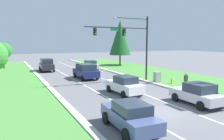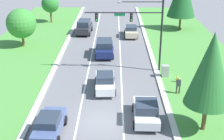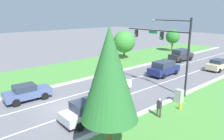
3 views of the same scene
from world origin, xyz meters
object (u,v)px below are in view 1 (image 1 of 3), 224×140
at_px(champagne_sedan, 90,65).
at_px(pedestrian, 186,80).
at_px(charcoal_suv, 47,65).
at_px(white_sedan, 124,85).
at_px(fire_hydrant, 172,81).
at_px(conifer_near_right_tree, 120,38).
at_px(oak_far_left_tree, 3,51).
at_px(navy_suv, 86,71).
at_px(utility_cabinet, 157,77).
at_px(traffic_signal_mast, 131,38).
at_px(slate_blue_sedan, 130,116).
at_px(silver_sedan, 197,94).

height_order(champagne_sedan, pedestrian, pedestrian).
relative_size(charcoal_suv, white_sedan, 1.08).
distance_m(white_sedan, fire_hydrant, 7.42).
relative_size(fire_hydrant, conifer_near_right_tree, 0.08).
distance_m(conifer_near_right_tree, oak_far_left_tree, 22.00).
bearing_deg(navy_suv, fire_hydrant, -48.39).
bearing_deg(champagne_sedan, white_sedan, -99.75).
xyz_separation_m(white_sedan, utility_cabinet, (6.17, 3.09, -0.20)).
height_order(navy_suv, pedestrian, navy_suv).
height_order(champagne_sedan, fire_hydrant, champagne_sedan).
bearing_deg(traffic_signal_mast, charcoal_suv, 116.19).
bearing_deg(utility_cabinet, white_sedan, -153.41).
bearing_deg(conifer_near_right_tree, fire_hydrant, -101.42).
distance_m(slate_blue_sedan, fire_hydrant, 14.37).
xyz_separation_m(navy_suv, champagne_sedan, (3.67, 8.35, -0.18)).
bearing_deg(silver_sedan, conifer_near_right_tree, 75.53).
bearing_deg(silver_sedan, fire_hydrant, 63.74).
distance_m(pedestrian, conifer_near_right_tree, 23.71).
bearing_deg(pedestrian, silver_sedan, 48.58).
bearing_deg(slate_blue_sedan, navy_suv, 81.38).
relative_size(navy_suv, silver_sedan, 1.12).
relative_size(slate_blue_sedan, utility_cabinet, 3.38).
height_order(charcoal_suv, silver_sedan, charcoal_suv).
xyz_separation_m(traffic_signal_mast, charcoal_suv, (-7.26, 14.76, -4.18)).
xyz_separation_m(charcoal_suv, conifer_near_right_tree, (15.08, 2.43, 4.61)).
relative_size(conifer_near_right_tree, oak_far_left_tree, 1.94).
relative_size(traffic_signal_mast, slate_blue_sedan, 1.82).
height_order(silver_sedan, pedestrian, silver_sedan).
distance_m(charcoal_suv, navy_suv, 10.36).
bearing_deg(charcoal_suv, white_sedan, -76.25).
xyz_separation_m(white_sedan, conifer_near_right_tree, (11.30, 21.97, 4.82)).
relative_size(utility_cabinet, conifer_near_right_tree, 0.14).
height_order(pedestrian, conifer_near_right_tree, conifer_near_right_tree).
bearing_deg(utility_cabinet, conifer_near_right_tree, 74.82).
relative_size(white_sedan, silver_sedan, 1.04).
distance_m(slate_blue_sedan, pedestrian, 12.54).
distance_m(silver_sedan, oak_far_left_tree, 34.65).
xyz_separation_m(charcoal_suv, pedestrian, (10.59, -20.36, -0.13)).
bearing_deg(charcoal_suv, champagne_sedan, -8.66).
bearing_deg(fire_hydrant, champagne_sedan, 103.37).
height_order(traffic_signal_mast, slate_blue_sedan, traffic_signal_mast).
xyz_separation_m(navy_suv, utility_cabinet, (6.54, -6.66, -0.35)).
bearing_deg(conifer_near_right_tree, slate_blue_sedan, -117.21).
height_order(white_sedan, conifer_near_right_tree, conifer_near_right_tree).
bearing_deg(navy_suv, conifer_near_right_tree, 44.67).
height_order(champagne_sedan, white_sedan, white_sedan).
relative_size(champagne_sedan, pedestrian, 2.72).
relative_size(utility_cabinet, pedestrian, 0.77).
bearing_deg(oak_far_left_tree, utility_cabinet, -54.94).
bearing_deg(slate_blue_sedan, white_sedan, 65.59).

